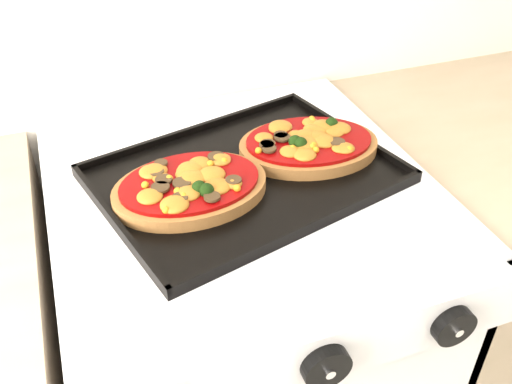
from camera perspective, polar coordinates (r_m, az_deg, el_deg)
name	(u,v)px	position (r m, az deg, el deg)	size (l,w,h in m)	color
stove	(244,360)	(1.23, -1.17, -16.42)	(0.60, 0.60, 0.91)	silver
control_panel	(323,353)	(0.74, 6.71, -15.69)	(0.60, 0.02, 0.09)	silver
knob_center	(326,367)	(0.73, 7.03, -16.96)	(0.06, 0.06, 0.02)	black
knob_right	(453,326)	(0.80, 19.15, -12.56)	(0.06, 0.06, 0.02)	black
baking_tray	(245,173)	(0.91, -1.09, 1.86)	(0.45, 0.33, 0.02)	black
pizza_left	(190,186)	(0.86, -6.61, 0.63)	(0.24, 0.17, 0.03)	#9B6935
pizza_right	(309,144)	(0.96, 5.29, 4.84)	(0.23, 0.17, 0.03)	#9B6935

